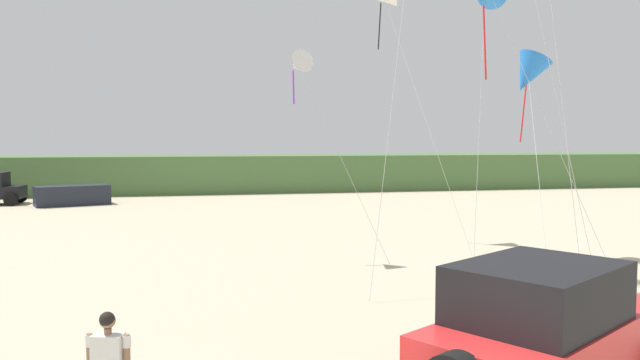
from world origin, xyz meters
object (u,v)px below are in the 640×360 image
object	(u,v)px
distant_sedan	(72,195)
kite_white_parafoil	(528,74)
jeep	(546,335)
kite_pink_ribbon	(298,64)

from	to	relation	value
distant_sedan	kite_white_parafoil	xyz separation A→B (m)	(18.30, -20.16, 5.57)
jeep	kite_pink_ribbon	xyz separation A→B (m)	(-1.44, 12.13, 5.19)
distant_sedan	kite_pink_ribbon	xyz separation A→B (m)	(10.51, -19.47, 5.79)
jeep	distant_sedan	distance (m)	33.79
distant_sedan	kite_pink_ribbon	world-z (taller)	kite_pink_ribbon
distant_sedan	kite_white_parafoil	size ratio (longest dim) A/B	0.60
distant_sedan	kite_white_parafoil	distance (m)	27.79
jeep	kite_pink_ribbon	size ratio (longest dim) A/B	0.73
jeep	kite_white_parafoil	bearing A→B (deg)	60.97
jeep	kite_white_parafoil	world-z (taller)	kite_white_parafoil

